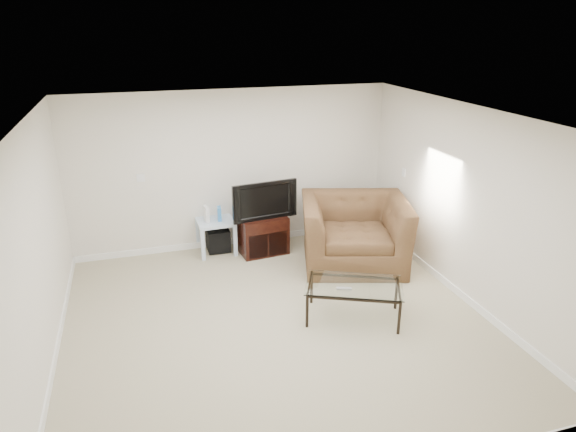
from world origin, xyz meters
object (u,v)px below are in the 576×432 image
object	(u,v)px
subwoofer	(218,240)
coffee_table	(353,301)
television	(263,199)
tv_stand	(263,234)
side_table	(216,236)
recliner	(355,222)

from	to	relation	value
subwoofer	coffee_table	xyz separation A→B (m)	(1.25, -2.45, 0.04)
subwoofer	television	bearing A→B (deg)	-22.93
television	coffee_table	bearing A→B (deg)	-82.30
coffee_table	subwoofer	bearing A→B (deg)	117.01
tv_stand	side_table	size ratio (longest dim) A/B	1.29
tv_stand	side_table	bearing A→B (deg)	155.89
subwoofer	tv_stand	bearing A→B (deg)	-20.82
tv_stand	recliner	xyz separation A→B (m)	(1.21, -0.78, 0.37)
coffee_table	tv_stand	bearing A→B (deg)	104.84
side_table	recliner	size ratio (longest dim) A/B	0.36
television	coffee_table	xyz separation A→B (m)	(0.58, -2.16, -0.67)
television	side_table	world-z (taller)	television
coffee_table	side_table	bearing A→B (deg)	117.84
side_table	television	bearing A→B (deg)	-20.31
television	coffee_table	world-z (taller)	television
television	subwoofer	xyz separation A→B (m)	(-0.67, 0.28, -0.71)
side_table	subwoofer	size ratio (longest dim) A/B	1.62
tv_stand	coffee_table	size ratio (longest dim) A/B	0.62
recliner	coffee_table	size ratio (longest dim) A/B	1.33
tv_stand	subwoofer	distance (m)	0.72
recliner	subwoofer	bearing A→B (deg)	167.61
side_table	subwoofer	distance (m)	0.09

